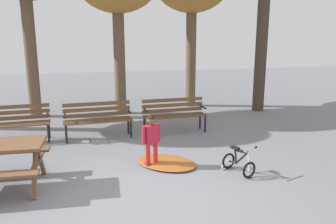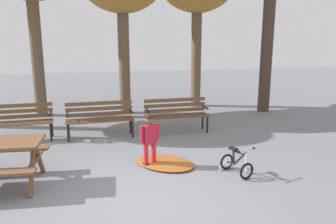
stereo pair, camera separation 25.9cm
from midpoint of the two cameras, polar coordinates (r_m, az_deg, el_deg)
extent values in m
plane|color=slate|center=(5.40, -3.41, -14.12)|extent=(36.00, 36.00, 0.00)
cube|color=brown|center=(5.85, -20.59, -8.97)|extent=(0.09, 0.57, 0.76)
cube|color=brown|center=(6.30, -19.67, -7.30)|extent=(0.09, 0.57, 0.76)
cube|color=brown|center=(6.05, -20.16, -7.55)|extent=(0.14, 1.10, 0.04)
cube|color=brown|center=(8.75, -23.03, -1.43)|extent=(1.60, 0.16, 0.03)
cube|color=brown|center=(8.63, -23.14, -1.63)|extent=(1.60, 0.16, 0.03)
cube|color=brown|center=(8.51, -23.25, -1.82)|extent=(1.60, 0.16, 0.03)
cube|color=brown|center=(8.40, -23.37, -2.03)|extent=(1.60, 0.16, 0.03)
cube|color=brown|center=(8.76, -23.05, -0.74)|extent=(1.60, 0.13, 0.09)
cube|color=brown|center=(8.73, -23.13, 0.11)|extent=(1.60, 0.13, 0.09)
cube|color=brown|center=(8.71, -23.20, 0.97)|extent=(1.60, 0.13, 0.09)
cylinder|color=black|center=(8.39, -18.15, -3.18)|extent=(0.05, 0.05, 0.44)
cylinder|color=black|center=(8.73, -18.02, -2.54)|extent=(0.05, 0.05, 0.44)
cube|color=black|center=(8.46, -18.27, -0.24)|extent=(0.06, 0.40, 0.03)
cube|color=brown|center=(8.46, -10.48, -1.05)|extent=(1.60, 0.16, 0.03)
cube|color=brown|center=(8.35, -10.41, -1.24)|extent=(1.60, 0.16, 0.03)
cube|color=brown|center=(8.23, -10.35, -1.44)|extent=(1.60, 0.16, 0.03)
cube|color=brown|center=(8.12, -10.29, -1.65)|extent=(1.60, 0.16, 0.03)
cube|color=brown|center=(8.48, -10.52, -0.33)|extent=(1.60, 0.13, 0.09)
cube|color=brown|center=(8.45, -10.56, 0.55)|extent=(1.60, 0.13, 0.09)
cube|color=brown|center=(8.42, -10.60, 1.44)|extent=(1.60, 0.13, 0.09)
cylinder|color=black|center=(8.28, -5.05, -2.78)|extent=(0.05, 0.05, 0.44)
cylinder|color=black|center=(8.62, -5.45, -2.15)|extent=(0.05, 0.05, 0.44)
cube|color=black|center=(8.35, -5.31, 0.19)|extent=(0.06, 0.40, 0.03)
cylinder|color=black|center=(8.18, -15.49, -3.40)|extent=(0.05, 0.05, 0.44)
cylinder|color=black|center=(8.52, -15.46, -2.74)|extent=(0.05, 0.05, 0.44)
cube|color=black|center=(8.25, -15.64, -0.39)|extent=(0.06, 0.40, 0.03)
cube|color=brown|center=(8.74, 2.08, -0.40)|extent=(1.60, 0.13, 0.03)
cube|color=brown|center=(8.63, 2.30, -0.58)|extent=(1.60, 0.13, 0.03)
cube|color=brown|center=(8.51, 2.52, -0.76)|extent=(1.60, 0.13, 0.03)
cube|color=brown|center=(8.40, 2.74, -0.95)|extent=(1.60, 0.13, 0.03)
cube|color=brown|center=(8.75, 2.02, 0.30)|extent=(1.60, 0.11, 0.09)
cube|color=brown|center=(8.72, 2.02, 1.15)|extent=(1.60, 0.11, 0.09)
cube|color=brown|center=(8.70, 2.03, 2.01)|extent=(1.60, 0.11, 0.09)
cylinder|color=black|center=(8.71, 7.44, -2.04)|extent=(0.05, 0.05, 0.44)
cylinder|color=black|center=(9.04, 6.62, -1.46)|extent=(0.05, 0.05, 0.44)
cube|color=black|center=(8.78, 7.09, 0.78)|extent=(0.06, 0.40, 0.03)
cylinder|color=black|center=(8.30, -2.29, -2.68)|extent=(0.05, 0.05, 0.44)
cylinder|color=black|center=(8.64, -2.76, -2.06)|extent=(0.05, 0.05, 0.44)
cube|color=black|center=(8.38, -2.56, 0.28)|extent=(0.06, 0.40, 0.03)
cylinder|color=red|center=(6.53, -1.28, -6.97)|extent=(0.09, 0.09, 0.46)
cube|color=black|center=(6.60, -1.27, -8.62)|extent=(0.14, 0.18, 0.06)
cylinder|color=red|center=(6.46, -2.54, -7.21)|extent=(0.09, 0.09, 0.46)
cube|color=black|center=(6.53, -2.52, -8.88)|extent=(0.14, 0.18, 0.06)
cube|color=#B71E33|center=(6.37, -1.93, -3.68)|extent=(0.28, 0.21, 0.34)
sphere|color=brown|center=(6.29, -1.95, -1.32)|extent=(0.17, 0.17, 0.17)
sphere|color=black|center=(6.29, -1.95, -1.09)|extent=(0.16, 0.16, 0.16)
cylinder|color=#B71E33|center=(6.44, -0.69, -3.39)|extent=(0.07, 0.07, 0.32)
cylinder|color=#B71E33|center=(6.29, -3.21, -3.79)|extent=(0.07, 0.07, 0.32)
torus|color=black|center=(6.13, 14.21, -9.58)|extent=(0.30, 0.14, 0.30)
cylinder|color=silver|center=(6.13, 14.21, -9.58)|extent=(0.06, 0.05, 0.04)
torus|color=black|center=(6.48, 10.94, -8.16)|extent=(0.30, 0.14, 0.30)
cylinder|color=silver|center=(6.48, 10.94, -8.16)|extent=(0.06, 0.05, 0.04)
torus|color=white|center=(6.58, 11.62, -8.74)|extent=(0.11, 0.06, 0.11)
torus|color=white|center=(6.44, 10.16, -9.15)|extent=(0.11, 0.06, 0.11)
cylinder|color=black|center=(6.19, 13.11, -7.61)|extent=(0.14, 0.30, 0.32)
cylinder|color=black|center=(6.30, 12.09, -7.37)|extent=(0.06, 0.08, 0.27)
cylinder|color=black|center=(6.40, 11.54, -8.34)|extent=(0.09, 0.20, 0.05)
cylinder|color=silver|center=(6.09, 14.16, -8.12)|extent=(0.05, 0.08, 0.32)
cylinder|color=black|center=(6.17, 13.03, -6.69)|extent=(0.14, 0.31, 0.05)
cube|color=black|center=(6.27, 12.03, -6.03)|extent=(0.14, 0.19, 0.04)
cylinder|color=silver|center=(6.03, 14.13, -6.21)|extent=(0.33, 0.14, 0.02)
cylinder|color=black|center=(6.14, 15.26, -5.90)|extent=(0.06, 0.05, 0.04)
cylinder|color=black|center=(5.91, 12.96, -6.52)|extent=(0.06, 0.05, 0.04)
ellipsoid|color=#9E5623|center=(6.64, 0.61, -8.45)|extent=(1.45, 1.43, 0.07)
cylinder|color=brown|center=(10.96, -20.40, 8.63)|extent=(0.35, 0.35, 3.57)
cylinder|color=brown|center=(10.70, -6.65, 8.39)|extent=(0.34, 0.34, 3.24)
cylinder|color=brown|center=(11.75, 5.34, 9.01)|extent=(0.35, 0.35, 3.32)
cylinder|color=#423328|center=(11.32, 16.90, 11.01)|extent=(0.37, 0.37, 4.36)
camera|label=1|loc=(0.13, -88.96, 0.24)|focal=36.47mm
camera|label=2|loc=(0.13, 91.04, -0.24)|focal=36.47mm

